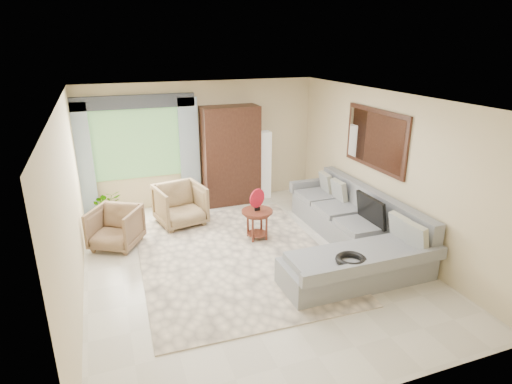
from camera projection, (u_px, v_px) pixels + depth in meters
name	position (u px, v px, depth m)	size (l,w,h in m)	color
ground	(249.00, 262.00, 6.90)	(6.00, 6.00, 0.00)	silver
area_rug	(235.00, 256.00, 7.06)	(3.00, 4.00, 0.02)	#FAE5C6
sectional_sofa	(352.00, 234.00, 7.23)	(2.30, 3.46, 0.90)	gray
tv_screen	(371.00, 210.00, 7.08)	(0.06, 0.74, 0.48)	black
garden_hose	(351.00, 260.00, 5.84)	(0.43, 0.43, 0.09)	black
coffee_table	(257.00, 224.00, 7.60)	(0.55, 0.55, 0.55)	#4F2015
red_disc	(257.00, 198.00, 7.43)	(0.34, 0.34, 0.03)	red
armchair_left	(116.00, 228.00, 7.30)	(0.75, 0.78, 0.71)	#826147
armchair_right	(180.00, 205.00, 8.19)	(0.85, 0.87, 0.79)	#957E51
potted_plant	(107.00, 205.00, 8.45)	(0.54, 0.47, 0.60)	#999999
armoire	(231.00, 156.00, 9.13)	(1.20, 0.55, 2.10)	black
floor_lamp	(264.00, 165.00, 9.54)	(0.24, 0.24, 1.50)	silver
window	(136.00, 144.00, 8.61)	(1.80, 0.04, 1.40)	#669E59
curtain_left	(82.00, 162.00, 8.27)	(0.40, 0.08, 2.30)	#9EB7CC
curtain_right	(190.00, 153.00, 8.96)	(0.40, 0.08, 2.30)	#9EB7CC
valance	(133.00, 102.00, 8.26)	(2.40, 0.12, 0.26)	#1E232D
wall_mirror	(375.00, 139.00, 7.43)	(0.05, 1.70, 1.05)	black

